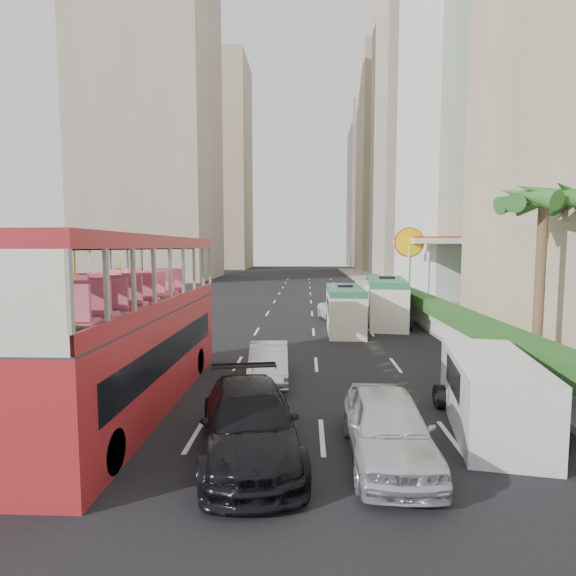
# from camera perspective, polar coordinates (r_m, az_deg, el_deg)

# --- Properties ---
(ground_plane) EXTENTS (200.00, 200.00, 0.00)m
(ground_plane) POSITION_cam_1_polar(r_m,az_deg,el_deg) (13.72, 5.77, -15.01)
(ground_plane) COLOR black
(ground_plane) RESTS_ON ground
(double_decker_bus) EXTENTS (2.50, 11.00, 5.06)m
(double_decker_bus) POSITION_cam_1_polar(r_m,az_deg,el_deg) (14.04, -19.45, -4.13)
(double_decker_bus) COLOR #AF2226
(double_decker_bus) RESTS_ON ground
(car_silver_lane_a) EXTENTS (1.60, 3.97, 1.28)m
(car_silver_lane_a) POSITION_cam_1_polar(r_m,az_deg,el_deg) (16.44, -2.48, -11.54)
(car_silver_lane_a) COLOR silver
(car_silver_lane_a) RESTS_ON ground
(car_silver_lane_b) EXTENTS (1.81, 4.46, 1.52)m
(car_silver_lane_b) POSITION_cam_1_polar(r_m,az_deg,el_deg) (10.97, 12.49, -20.48)
(car_silver_lane_b) COLOR silver
(car_silver_lane_b) RESTS_ON ground
(car_black) EXTENTS (3.05, 5.56, 1.53)m
(car_black) POSITION_cam_1_polar(r_m,az_deg,el_deg) (11.00, -4.94, -20.29)
(car_black) COLOR black
(car_black) RESTS_ON ground
(van_asset) EXTENTS (2.95, 5.03, 1.31)m
(van_asset) POSITION_cam_1_polar(r_m,az_deg,el_deg) (29.03, 6.60, -4.24)
(van_asset) COLOR silver
(van_asset) RESTS_ON ground
(minibus_near) EXTENTS (1.96, 5.69, 2.51)m
(minibus_near) POSITION_cam_1_polar(r_m,az_deg,el_deg) (25.52, 7.21, -2.69)
(minibus_near) COLOR silver
(minibus_near) RESTS_ON ground
(minibus_far) EXTENTS (2.86, 6.57, 2.82)m
(minibus_far) POSITION_cam_1_polar(r_m,az_deg,el_deg) (28.22, 12.39, -1.70)
(minibus_far) COLOR silver
(minibus_far) RESTS_ON ground
(panel_van_near) EXTENTS (2.69, 5.04, 1.91)m
(panel_van_near) POSITION_cam_1_polar(r_m,az_deg,el_deg) (13.04, 24.41, -12.10)
(panel_van_near) COLOR silver
(panel_van_near) RESTS_ON ground
(panel_van_far) EXTENTS (2.14, 5.33, 2.13)m
(panel_van_far) POSITION_cam_1_polar(r_m,az_deg,el_deg) (33.58, 10.79, -1.18)
(panel_van_far) COLOR silver
(panel_van_far) RESTS_ON ground
(sidewalk) EXTENTS (6.00, 120.00, 0.18)m
(sidewalk) POSITION_cam_1_polar(r_m,az_deg,el_deg) (39.38, 16.78, -1.81)
(sidewalk) COLOR #99968C
(sidewalk) RESTS_ON ground
(kerb_wall) EXTENTS (0.30, 44.00, 1.00)m
(kerb_wall) POSITION_cam_1_polar(r_m,az_deg,el_deg) (28.05, 16.83, -3.35)
(kerb_wall) COLOR silver
(kerb_wall) RESTS_ON sidewalk
(hedge) EXTENTS (1.10, 44.00, 0.70)m
(hedge) POSITION_cam_1_polar(r_m,az_deg,el_deg) (27.94, 16.88, -1.62)
(hedge) COLOR #2D6626
(hedge) RESTS_ON kerb_wall
(palm_tree) EXTENTS (0.36, 0.36, 6.40)m
(palm_tree) POSITION_cam_1_polar(r_m,az_deg,el_deg) (18.97, 29.33, 0.44)
(palm_tree) COLOR brown
(palm_tree) RESTS_ON sidewalk
(shell_station) EXTENTS (6.50, 8.00, 5.50)m
(shell_station) POSITION_cam_1_polar(r_m,az_deg,el_deg) (37.50, 19.12, 1.86)
(shell_station) COLOR silver
(shell_station) RESTS_ON ground
(tower_mid) EXTENTS (16.00, 16.00, 50.00)m
(tower_mid) POSITION_cam_1_polar(r_m,az_deg,el_deg) (76.06, 17.74, 20.39)
(tower_mid) COLOR #B2A18C
(tower_mid) RESTS_ON ground
(tower_far_a) EXTENTS (14.00, 14.00, 44.00)m
(tower_far_a) POSITION_cam_1_polar(r_m,az_deg,el_deg) (98.04, 13.27, 15.18)
(tower_far_a) COLOR tan
(tower_far_a) RESTS_ON ground
(tower_far_b) EXTENTS (14.00, 14.00, 40.00)m
(tower_far_b) POSITION_cam_1_polar(r_m,az_deg,el_deg) (119.19, 11.21, 12.43)
(tower_far_b) COLOR #B2A18C
(tower_far_b) RESTS_ON ground
(tower_left_a) EXTENTS (18.00, 18.00, 52.00)m
(tower_left_a) POSITION_cam_1_polar(r_m,az_deg,el_deg) (74.80, -17.02, 21.47)
(tower_left_a) COLOR #B2A18C
(tower_left_a) RESTS_ON ground
(tower_left_b) EXTENTS (16.00, 16.00, 46.00)m
(tower_left_b) POSITION_cam_1_polar(r_m,az_deg,el_deg) (106.59, -9.46, 14.97)
(tower_left_b) COLOR tan
(tower_left_b) RESTS_ON ground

